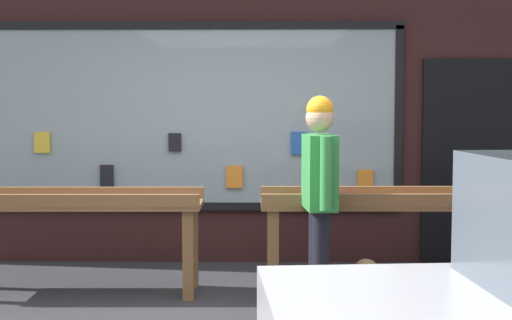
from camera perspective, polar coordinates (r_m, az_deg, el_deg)
The scene contains 5 objects.
shopfront_facade at distance 7.40m, azimuth -1.54°, elevation 5.05°, with size 7.47×0.29×3.47m.
display_table_left at distance 6.35m, azimuth -15.00°, elevation -4.03°, with size 2.36×0.63×0.90m.
display_table_right at distance 6.21m, azimuth 11.27°, elevation -4.06°, with size 2.36×0.65×0.91m.
person_browsing at distance 5.57m, azimuth 5.10°, elevation -2.08°, with size 0.26×0.67×1.70m.
small_dog at distance 5.63m, azimuth 9.18°, elevation -9.61°, with size 0.26×0.58×0.41m.
Camera 1 is at (0.30, -5.01, 1.61)m, focal length 50.00 mm.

